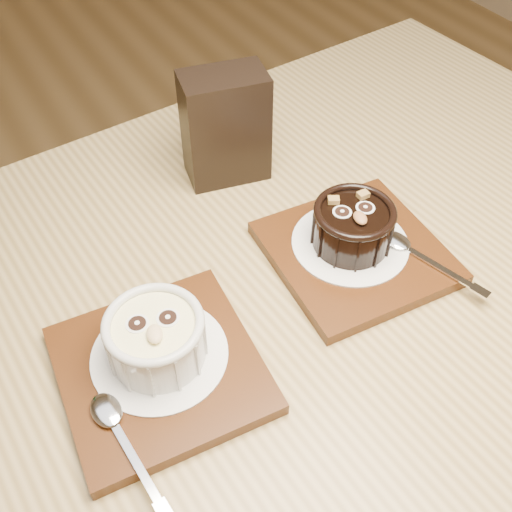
{
  "coord_description": "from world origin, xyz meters",
  "views": [
    {
      "loc": [
        -0.31,
        -0.56,
        1.24
      ],
      "look_at": [
        -0.11,
        -0.22,
        0.81
      ],
      "focal_mm": 42.0,
      "sensor_mm": 36.0,
      "label": 1
    }
  ],
  "objects_px": {
    "tray_left": "(160,369)",
    "tray_right": "(355,253)",
    "ramekin_dark": "(353,224)",
    "condiment_stand": "(225,127)",
    "table": "(268,367)",
    "ramekin_white": "(156,337)"
  },
  "relations": [
    {
      "from": "table",
      "to": "ramekin_dark",
      "type": "height_order",
      "value": "ramekin_dark"
    },
    {
      "from": "tray_left",
      "to": "ramekin_dark",
      "type": "distance_m",
      "value": 0.25
    },
    {
      "from": "ramekin_white",
      "to": "condiment_stand",
      "type": "bearing_deg",
      "value": 65.66
    },
    {
      "from": "table",
      "to": "condiment_stand",
      "type": "xyz_separation_m",
      "value": [
        0.08,
        0.23,
        0.16
      ]
    },
    {
      "from": "tray_left",
      "to": "tray_right",
      "type": "distance_m",
      "value": 0.25
    },
    {
      "from": "table",
      "to": "condiment_stand",
      "type": "height_order",
      "value": "condiment_stand"
    },
    {
      "from": "table",
      "to": "tray_left",
      "type": "relative_size",
      "value": 6.96
    },
    {
      "from": "ramekin_white",
      "to": "tray_right",
      "type": "bearing_deg",
      "value": 20.96
    },
    {
      "from": "ramekin_white",
      "to": "tray_right",
      "type": "xyz_separation_m",
      "value": [
        0.25,
        0.02,
        -0.04
      ]
    },
    {
      "from": "ramekin_dark",
      "to": "condiment_stand",
      "type": "height_order",
      "value": "condiment_stand"
    },
    {
      "from": "table",
      "to": "tray_right",
      "type": "xyz_separation_m",
      "value": [
        0.13,
        0.02,
        0.1
      ]
    },
    {
      "from": "ramekin_white",
      "to": "tray_right",
      "type": "height_order",
      "value": "ramekin_white"
    },
    {
      "from": "table",
      "to": "ramekin_white",
      "type": "height_order",
      "value": "ramekin_white"
    },
    {
      "from": "tray_left",
      "to": "ramekin_dark",
      "type": "bearing_deg",
      "value": 8.21
    },
    {
      "from": "tray_left",
      "to": "table",
      "type": "bearing_deg",
      "value": 1.37
    },
    {
      "from": "ramekin_dark",
      "to": "condiment_stand",
      "type": "xyz_separation_m",
      "value": [
        -0.05,
        0.2,
        0.03
      ]
    },
    {
      "from": "tray_left",
      "to": "ramekin_white",
      "type": "xyz_separation_m",
      "value": [
        0.0,
        0.01,
        0.04
      ]
    },
    {
      "from": "ramekin_white",
      "to": "tray_right",
      "type": "distance_m",
      "value": 0.25
    },
    {
      "from": "tray_left",
      "to": "ramekin_white",
      "type": "bearing_deg",
      "value": 62.74
    },
    {
      "from": "tray_right",
      "to": "condiment_stand",
      "type": "relative_size",
      "value": 1.29
    },
    {
      "from": "table",
      "to": "tray_left",
      "type": "xyz_separation_m",
      "value": [
        -0.12,
        -0.0,
        0.1
      ]
    },
    {
      "from": "tray_right",
      "to": "ramekin_dark",
      "type": "bearing_deg",
      "value": 100.0
    }
  ]
}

